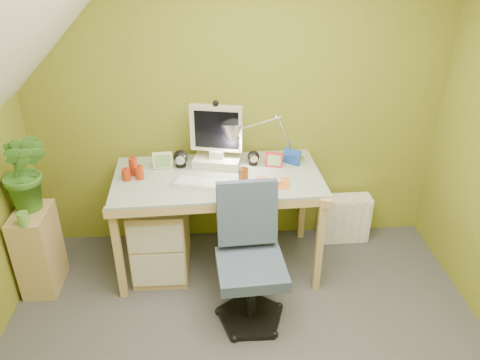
{
  "coord_description": "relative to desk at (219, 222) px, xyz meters",
  "views": [
    {
      "loc": [
        -0.16,
        -1.78,
        2.37
      ],
      "look_at": [
        0.0,
        1.0,
        0.85
      ],
      "focal_mm": 35.0,
      "sensor_mm": 36.0,
      "label": 1
    }
  ],
  "objects": [
    {
      "name": "radiator",
      "position": [
        1.06,
        0.28,
        -0.19
      ],
      "size": [
        0.41,
        0.17,
        0.41
      ],
      "primitive_type": "cube",
      "rotation": [
        0.0,
        0.0,
        0.03
      ],
      "color": "white",
      "rests_on": "floor"
    },
    {
      "name": "side_ledge",
      "position": [
        -1.3,
        -0.18,
        -0.08
      ],
      "size": [
        0.24,
        0.36,
        0.64
      ],
      "primitive_type": "cube",
      "color": "tan",
      "rests_on": "floor"
    },
    {
      "name": "keyboard",
      "position": [
        -0.08,
        -0.14,
        0.41
      ],
      "size": [
        0.45,
        0.26,
        0.02
      ],
      "primitive_type": "cube",
      "rotation": [
        0.0,
        0.0,
        -0.29
      ],
      "color": "silver",
      "rests_on": "desk"
    },
    {
      "name": "monitor",
      "position": [
        0.0,
        0.18,
        0.65
      ],
      "size": [
        0.41,
        0.29,
        0.51
      ],
      "primitive_type": null,
      "rotation": [
        0.0,
        0.0,
        -0.2
      ],
      "color": "beige",
      "rests_on": "desk"
    },
    {
      "name": "mousepad",
      "position": [
        0.38,
        -0.14,
        0.4
      ],
      "size": [
        0.25,
        0.19,
        0.01
      ],
      "primitive_type": "cube",
      "rotation": [
        0.0,
        0.0,
        -0.1
      ],
      "color": "orange",
      "rests_on": "desk"
    },
    {
      "name": "desk",
      "position": [
        0.0,
        0.0,
        0.0
      ],
      "size": [
        1.52,
        0.82,
        0.79
      ],
      "primitive_type": null,
      "rotation": [
        0.0,
        0.0,
        0.05
      ],
      "color": "tan",
      "rests_on": "floor"
    },
    {
      "name": "photo_frame_blue",
      "position": [
        0.56,
        0.16,
        0.45
      ],
      "size": [
        0.12,
        0.1,
        0.11
      ],
      "primitive_type": "cube",
      "rotation": [
        0.0,
        0.0,
        -0.66
      ],
      "color": "#153E96",
      "rests_on": "desk"
    },
    {
      "name": "wall_back",
      "position": [
        0.15,
        0.42,
        0.8
      ],
      "size": [
        3.2,
        0.01,
        2.4
      ],
      "primitive_type": "cube",
      "color": "olive",
      "rests_on": "floor"
    },
    {
      "name": "amber_tumbler",
      "position": [
        0.18,
        -0.08,
        0.44
      ],
      "size": [
        0.07,
        0.07,
        0.09
      ],
      "primitive_type": "cylinder",
      "rotation": [
        0.0,
        0.0,
        -0.01
      ],
      "color": "brown",
      "rests_on": "desk"
    },
    {
      "name": "photo_frame_red",
      "position": [
        0.42,
        0.12,
        0.45
      ],
      "size": [
        0.13,
        0.05,
        0.11
      ],
      "primitive_type": "cube",
      "rotation": [
        0.0,
        0.0,
        -0.24
      ],
      "color": "red",
      "rests_on": "desk"
    },
    {
      "name": "task_chair",
      "position": [
        0.2,
        -0.61,
        0.05
      ],
      "size": [
        0.52,
        0.52,
        0.89
      ],
      "primitive_type": null,
      "rotation": [
        0.0,
        0.0,
        0.07
      ],
      "color": "#3B4961",
      "rests_on": "floor"
    },
    {
      "name": "green_cup",
      "position": [
        -1.28,
        -0.33,
        0.29
      ],
      "size": [
        0.09,
        0.09,
        0.09
      ],
      "primitive_type": "cylinder",
      "rotation": [
        0.0,
        0.0,
        0.2
      ],
      "color": "#639E42",
      "rests_on": "side_ledge"
    },
    {
      "name": "desk_lamp",
      "position": [
        0.45,
        0.18,
        0.68
      ],
      "size": [
        0.57,
        0.35,
        0.57
      ],
      "primitive_type": null,
      "rotation": [
        0.0,
        0.0,
        0.24
      ],
      "color": "silver",
      "rests_on": "desk"
    },
    {
      "name": "speaker_right",
      "position": [
        0.27,
        0.16,
        0.45
      ],
      "size": [
        0.11,
        0.11,
        0.11
      ],
      "primitive_type": null,
      "rotation": [
        0.0,
        0.0,
        0.19
      ],
      "color": "black",
      "rests_on": "desk"
    },
    {
      "name": "potted_plant",
      "position": [
        -1.28,
        -0.13,
        0.53
      ],
      "size": [
        0.34,
        0.28,
        0.58
      ],
      "primitive_type": "imported",
      "rotation": [
        0.0,
        0.0,
        -0.08
      ],
      "color": "#3C7727",
      "rests_on": "side_ledge"
    },
    {
      "name": "photo_frame_green",
      "position": [
        -0.4,
        0.14,
        0.46
      ],
      "size": [
        0.15,
        0.03,
        0.12
      ],
      "primitive_type": "cube",
      "rotation": [
        0.0,
        0.0,
        0.06
      ],
      "color": "#BBD492",
      "rests_on": "desk"
    },
    {
      "name": "mouse",
      "position": [
        0.38,
        -0.14,
        0.42
      ],
      "size": [
        0.13,
        0.09,
        0.04
      ],
      "primitive_type": "ellipsoid",
      "rotation": [
        0.0,
        0.0,
        -0.12
      ],
      "color": "white",
      "rests_on": "mousepad"
    },
    {
      "name": "candle_cluster",
      "position": [
        -0.6,
        0.01,
        0.46
      ],
      "size": [
        0.18,
        0.15,
        0.13
      ],
      "primitive_type": null,
      "rotation": [
        0.0,
        0.0,
        -0.01
      ],
      "color": "#AD2D0E",
      "rests_on": "desk"
    },
    {
      "name": "speaker_left",
      "position": [
        -0.27,
        0.16,
        0.46
      ],
      "size": [
        0.12,
        0.12,
        0.13
      ],
      "primitive_type": null,
      "rotation": [
        0.0,
        0.0,
        0.07
      ],
      "color": "black",
      "rests_on": "desk"
    }
  ]
}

